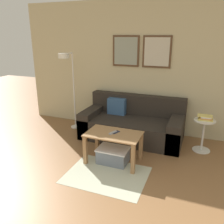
# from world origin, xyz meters

# --- Properties ---
(wall_back) EXTENTS (5.60, 0.09, 2.55)m
(wall_back) POSITION_xyz_m (-0.01, 3.66, 1.28)
(wall_back) COLOR #C6BC93
(wall_back) RESTS_ON ground_plane
(area_rug) EXTENTS (1.14, 0.86, 0.01)m
(area_rug) POSITION_xyz_m (-0.20, 1.79, 0.00)
(area_rug) COLOR #B2B79E
(area_rug) RESTS_ON ground_plane
(couch) EXTENTS (1.89, 0.91, 0.78)m
(couch) POSITION_xyz_m (-0.25, 3.19, 0.27)
(couch) COLOR #28231E
(couch) RESTS_ON ground_plane
(coffee_table) EXTENTS (0.84, 0.51, 0.48)m
(coffee_table) POSITION_xyz_m (-0.25, 2.18, 0.37)
(coffee_table) COLOR #997047
(coffee_table) RESTS_ON ground_plane
(storage_bin) EXTENTS (0.48, 0.34, 0.24)m
(storage_bin) POSITION_xyz_m (-0.25, 2.16, 0.12)
(storage_bin) COLOR slate
(storage_bin) RESTS_ON ground_plane
(floor_lamp) EXTENTS (0.20, 0.51, 1.59)m
(floor_lamp) POSITION_xyz_m (-1.53, 3.04, 1.18)
(floor_lamp) COLOR white
(floor_lamp) RESTS_ON ground_plane
(side_table) EXTENTS (0.35, 0.35, 0.56)m
(side_table) POSITION_xyz_m (1.04, 3.08, 0.34)
(side_table) COLOR silver
(side_table) RESTS_ON ground_plane
(book_stack) EXTENTS (0.25, 0.18, 0.08)m
(book_stack) POSITION_xyz_m (1.04, 3.09, 0.60)
(book_stack) COLOR #D8C666
(book_stack) RESTS_ON side_table
(remote_control) EXTENTS (0.09, 0.15, 0.02)m
(remote_control) POSITION_xyz_m (-0.26, 2.19, 0.49)
(remote_control) COLOR #99999E
(remote_control) RESTS_ON coffee_table
(cell_phone) EXTENTS (0.12, 0.15, 0.01)m
(cell_phone) POSITION_xyz_m (-0.24, 2.23, 0.48)
(cell_phone) COLOR #1E2338
(cell_phone) RESTS_ON coffee_table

